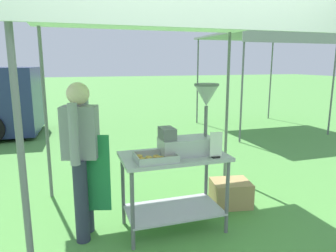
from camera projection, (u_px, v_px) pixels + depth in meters
name	position (u px, v px, depth m)	size (l,w,h in m)	color
ground_plane	(101.00, 133.00, 8.17)	(70.00, 70.00, 0.00)	#519342
stall_canopy	(171.00, 21.00, 3.11)	(2.84, 2.50, 2.29)	slate
donut_cart	(174.00, 176.00, 3.34)	(1.11, 0.63, 0.84)	#B7B7BC
donut_tray	(155.00, 158.00, 3.09)	(0.40, 0.30, 0.07)	#B7B7BC
donut_fryer	(191.00, 129.00, 3.27)	(0.63, 0.28, 0.74)	#B7B7BC
menu_sign	(216.00, 147.00, 3.17)	(0.13, 0.05, 0.27)	black
vendor	(82.00, 153.00, 3.13)	(0.47, 0.53, 1.61)	#2D3347
supply_crate	(231.00, 193.00, 3.99)	(0.54, 0.47, 0.32)	tan
neighbour_tent	(263.00, 39.00, 8.23)	(2.75, 2.72, 2.51)	slate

